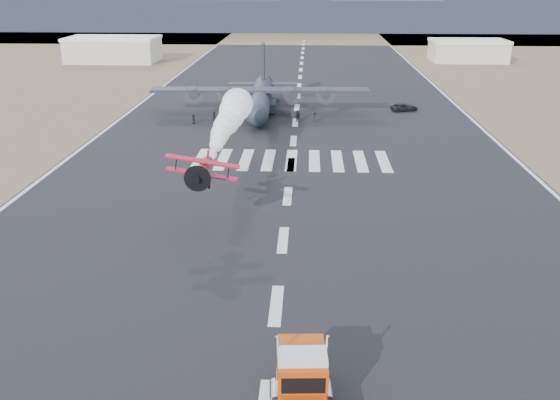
# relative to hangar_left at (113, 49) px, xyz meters

# --- Properties ---
(scrub_far) EXTENTS (500.00, 80.00, 0.00)m
(scrub_far) POSITION_rel_hangar_left_xyz_m (52.00, 85.00, -3.41)
(scrub_far) COLOR brown
(scrub_far) RESTS_ON ground
(runway_markings) EXTENTS (60.00, 260.00, 0.01)m
(runway_markings) POSITION_rel_hangar_left_xyz_m (52.00, -85.00, -3.40)
(runway_markings) COLOR silver
(runway_markings) RESTS_ON ground
(ridge_seg_b) EXTENTS (150.00, 50.00, 15.00)m
(ridge_seg_b) POSITION_rel_hangar_left_xyz_m (-78.00, 115.00, 4.09)
(ridge_seg_b) COLOR slate
(ridge_seg_b) RESTS_ON ground
(ridge_seg_c) EXTENTS (150.00, 50.00, 17.00)m
(ridge_seg_c) POSITION_rel_hangar_left_xyz_m (-13.00, 115.00, 5.09)
(ridge_seg_c) COLOR slate
(ridge_seg_c) RESTS_ON ground
(ridge_seg_d) EXTENTS (150.00, 50.00, 13.00)m
(ridge_seg_d) POSITION_rel_hangar_left_xyz_m (52.00, 115.00, 3.09)
(ridge_seg_d) COLOR slate
(ridge_seg_d) RESTS_ON ground
(ridge_seg_e) EXTENTS (150.00, 50.00, 15.00)m
(ridge_seg_e) POSITION_rel_hangar_left_xyz_m (117.00, 115.00, 4.09)
(ridge_seg_e) COLOR slate
(ridge_seg_e) RESTS_ON ground
(hangar_left) EXTENTS (24.50, 14.50, 6.70)m
(hangar_left) POSITION_rel_hangar_left_xyz_m (0.00, 0.00, 0.00)
(hangar_left) COLOR #BBB6A6
(hangar_left) RESTS_ON ground
(hangar_right) EXTENTS (20.50, 12.50, 5.90)m
(hangar_right) POSITION_rel_hangar_left_xyz_m (98.00, 5.00, -0.40)
(hangar_right) COLOR #BBB6A6
(hangar_right) RESTS_ON ground
(semi_truck) EXTENTS (3.25, 8.57, 3.81)m
(semi_truck) POSITION_rel_hangar_left_xyz_m (54.03, -144.75, -1.54)
(semi_truck) COLOR black
(semi_truck) RESTS_ON ground
(aerobatic_biplane) EXTENTS (6.83, 6.14, 3.11)m
(aerobatic_biplane) POSITION_rel_hangar_left_xyz_m (44.34, -118.25, 2.44)
(aerobatic_biplane) COLOR #B10B1C
(smoke_trail) EXTENTS (4.34, 29.26, 4.34)m
(smoke_trail) POSITION_rel_hangar_left_xyz_m (44.33, -93.92, 2.63)
(smoke_trail) COLOR white
(transport_aircraft) EXTENTS (37.37, 30.79, 10.81)m
(transport_aircraft) POSITION_rel_hangar_left_xyz_m (45.72, -65.01, -0.62)
(transport_aircraft) COLOR #1F242F
(transport_aircraft) RESTS_ON ground
(support_vehicle) EXTENTS (5.26, 3.55, 1.34)m
(support_vehicle) POSITION_rel_hangar_left_xyz_m (71.11, -62.85, -2.74)
(support_vehicle) COLOR black
(support_vehicle) RESTS_ON ground
(crew_a) EXTENTS (0.48, 0.59, 1.61)m
(crew_a) POSITION_rel_hangar_left_xyz_m (52.61, -70.70, -2.60)
(crew_a) COLOR black
(crew_a) RESTS_ON ground
(crew_b) EXTENTS (0.54, 0.82, 1.61)m
(crew_b) POSITION_rel_hangar_left_xyz_m (38.65, -72.79, -2.60)
(crew_b) COLOR black
(crew_b) RESTS_ON ground
(crew_c) EXTENTS (0.66, 1.15, 1.68)m
(crew_c) POSITION_rel_hangar_left_xyz_m (55.17, -72.39, -2.57)
(crew_c) COLOR black
(crew_c) RESTS_ON ground
(crew_d) EXTENTS (1.03, 0.62, 1.66)m
(crew_d) POSITION_rel_hangar_left_xyz_m (42.67, -71.77, -2.58)
(crew_d) COLOR black
(crew_d) RESTS_ON ground
(crew_e) EXTENTS (0.68, 0.88, 1.58)m
(crew_e) POSITION_rel_hangar_left_xyz_m (35.45, -74.63, -2.62)
(crew_e) COLOR black
(crew_e) RESTS_ON ground
(crew_f) EXTENTS (1.21, 1.45, 1.56)m
(crew_f) POSITION_rel_hangar_left_xyz_m (52.35, -72.33, -2.63)
(crew_f) COLOR black
(crew_f) RESTS_ON ground
(crew_g) EXTENTS (0.57, 0.66, 1.63)m
(crew_g) POSITION_rel_hangar_left_xyz_m (41.65, -69.68, -2.59)
(crew_g) COLOR black
(crew_g) RESTS_ON ground
(crew_h) EXTENTS (0.98, 0.72, 1.82)m
(crew_h) POSITION_rel_hangar_left_xyz_m (52.22, -72.11, -2.50)
(crew_h) COLOR black
(crew_h) RESTS_ON ground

